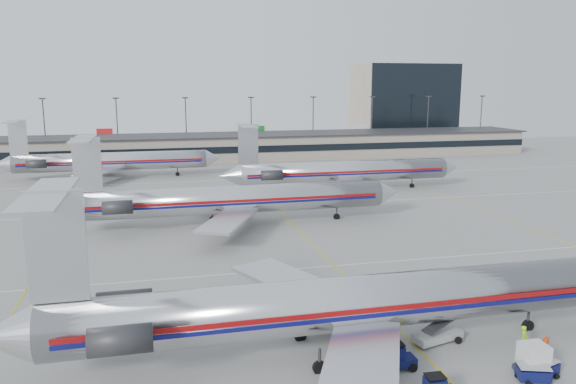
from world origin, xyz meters
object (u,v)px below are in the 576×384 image
object	(u,v)px
jet_foreground	(338,303)
uld_container	(534,359)
jet_second_row	(229,199)
belt_loader	(439,334)

from	to	relation	value
jet_foreground	uld_container	distance (m)	13.23
jet_second_row	belt_loader	bearing A→B (deg)	-74.93
jet_second_row	uld_container	size ratio (longest dim) A/B	22.70
uld_container	belt_loader	world-z (taller)	belt_loader
jet_second_row	uld_container	xyz separation A→B (m)	(14.07, -44.02, -2.54)
jet_foreground	belt_loader	world-z (taller)	jet_foreground
jet_second_row	belt_loader	size ratio (longest dim) A/B	10.06
jet_foreground	jet_second_row	world-z (taller)	jet_foreground
uld_container	belt_loader	xyz separation A→B (m)	(-3.75, 5.68, -0.41)
jet_foreground	uld_container	bearing A→B (deg)	-27.21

